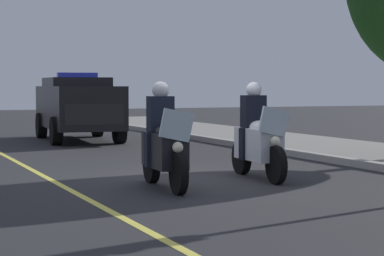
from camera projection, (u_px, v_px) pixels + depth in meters
ground_plane at (196, 180)px, 13.11m from camera, size 80.00×80.00×0.00m
curb_strip at (376, 166)px, 14.62m from camera, size 48.00×0.24×0.15m
lane_stripe_center at (63, 186)px, 12.18m from camera, size 48.00×0.12×0.01m
police_motorcycle_lead_left at (164, 145)px, 11.95m from camera, size 2.14×0.62×1.72m
police_motorcycle_lead_right at (258, 140)px, 13.19m from camera, size 2.14×0.62×1.72m
police_suv at (78, 105)px, 22.46m from camera, size 5.02×2.36×2.05m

